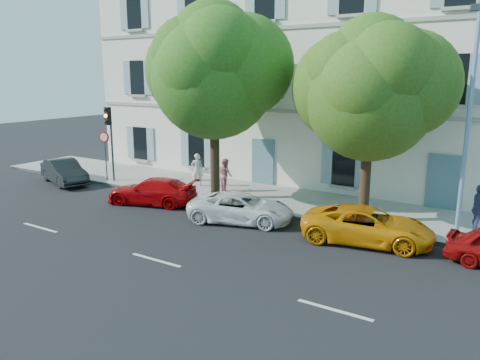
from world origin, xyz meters
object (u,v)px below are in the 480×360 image
Objects in this scene: street_lamp at (469,113)px; pedestrian_a at (197,170)px; tree_right at (370,96)px; car_red_coupe at (152,191)px; car_white_coupe at (241,208)px; car_dark_sedan at (64,172)px; pedestrian_b at (226,175)px; car_yellow_supercar at (368,225)px; tree_left at (214,77)px; road_sign at (105,145)px; traffic_light at (109,128)px; pedestrian_c at (478,209)px.

street_lamp reaches higher than pedestrian_a.
tree_right is 3.51m from street_lamp.
car_white_coupe is (4.84, -0.06, -0.02)m from car_red_coupe.
car_dark_sedan is 19.80m from street_lamp.
pedestrian_b is (-10.73, 1.49, -3.57)m from street_lamp.
car_white_coupe is 5.02m from car_yellow_supercar.
car_yellow_supercar is at bearing -12.12° from tree_left.
tree_left reaches higher than car_white_coupe.
road_sign is at bearing -178.25° from tree_right.
street_lamp reaches higher than traffic_light.
street_lamp is 3.71m from pedestrian_c.
car_white_coupe is at bearing 165.01° from pedestrian_b.
tree_left is (-7.73, 1.66, 5.03)m from car_yellow_supercar.
traffic_light is 2.44× the size of pedestrian_b.
pedestrian_b is at bearing -53.18° from car_dark_sedan.
tree_left is 5.26× the size of pedestrian_b.
pedestrian_b reaches higher than car_white_coupe.
car_red_coupe is 5.83m from tree_left.
road_sign is (-9.96, 1.95, 1.48)m from car_white_coupe.
pedestrian_c is (8.16, 3.11, 0.47)m from car_white_coupe.
car_red_coupe is 5.65m from road_sign.
street_lamp is at bearing -93.01° from car_white_coupe.
car_yellow_supercar is at bearing -68.13° from tree_right.
car_red_coupe is at bearing 72.16° from car_white_coupe.
pedestrian_c is at bearing 66.49° from street_lamp.
tree_right is at bearing 172.35° from street_lamp.
street_lamp is 4.57× the size of pedestrian_a.
road_sign is 18.19m from pedestrian_c.
tree_left is 7.28m from traffic_light.
car_white_coupe is 2.48× the size of pedestrian_a.
car_yellow_supercar is 4.86m from tree_right.
car_dark_sedan is at bearing -141.55° from road_sign.
pedestrian_a is (-4.92, 3.52, 0.41)m from car_white_coupe.
road_sign is at bearing 44.94° from pedestrian_b.
tree_left is 1.14× the size of tree_right.
traffic_light is (-9.51, 1.94, 2.44)m from car_white_coupe.
road_sign is at bearing -20.87° from pedestrian_a.
car_yellow_supercar is 0.53× the size of tree_left.
road_sign reaches higher than car_white_coupe.
tree_left is at bearing -62.06° from car_dark_sedan.
traffic_light is 2.34× the size of pedestrian_a.
pedestrian_b is (-0.35, 1.36, -4.69)m from tree_left.
car_yellow_supercar is 1.70× the size of road_sign.
tree_left reaches higher than pedestrian_a.
road_sign reaches higher than pedestrian_c.
pedestrian_c is (18.12, 1.15, -1.01)m from road_sign.
pedestrian_b is (-3.08, 3.41, 0.38)m from car_white_coupe.
tree_right is at bearing -155.08° from pedestrian_b.
car_white_coupe is 6.54m from tree_right.
traffic_light is 5.26m from pedestrian_a.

